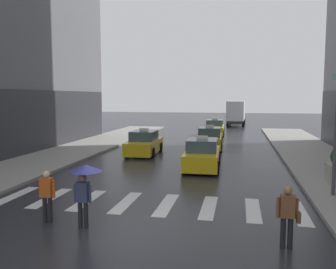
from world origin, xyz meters
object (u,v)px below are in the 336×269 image
object	(u,v)px
taxi_lead	(202,155)
pedestrian_plain_coat	(47,193)
pedestrian_with_umbrella	(85,179)
taxi_third	(209,139)
pedestrian_with_handbag	(288,213)
taxi_second	(144,144)
taxi_fourth	(215,129)
box_truck	(236,112)

from	to	relation	value
taxi_lead	pedestrian_plain_coat	bearing A→B (deg)	-112.14
taxi_lead	pedestrian_with_umbrella	xyz separation A→B (m)	(-2.50, -9.83, 0.79)
taxi_third	pedestrian_plain_coat	bearing A→B (deg)	-102.00
pedestrian_with_handbag	taxi_third	bearing A→B (deg)	100.99
taxi_second	pedestrian_plain_coat	world-z (taller)	taxi_second
taxi_fourth	pedestrian_with_handbag	bearing A→B (deg)	-82.25
taxi_lead	pedestrian_with_handbag	distance (m)	10.62
taxi_second	pedestrian_with_umbrella	xyz separation A→B (m)	(1.89, -13.92, 0.79)
taxi_second	pedestrian_plain_coat	distance (m)	13.66
taxi_third	taxi_fourth	bearing A→B (deg)	91.41
taxi_second	pedestrian_with_handbag	size ratio (longest dim) A/B	2.78
taxi_second	taxi_third	xyz separation A→B (m)	(4.17, 3.61, 0.00)
taxi_second	pedestrian_with_umbrella	bearing A→B (deg)	-82.25
taxi_lead	taxi_second	bearing A→B (deg)	137.06
box_truck	taxi_lead	bearing A→B (deg)	-93.00
taxi_second	pedestrian_plain_coat	size ratio (longest dim) A/B	2.78
taxi_fourth	taxi_lead	bearing A→B (deg)	-88.48
box_truck	pedestrian_plain_coat	bearing A→B (deg)	-97.88
taxi_fourth	pedestrian_with_umbrella	size ratio (longest dim) A/B	2.36
box_truck	pedestrian_with_handbag	size ratio (longest dim) A/B	4.62
box_truck	pedestrian_with_handbag	xyz separation A→B (m)	(1.67, -39.96, -0.92)
taxi_lead	taxi_third	bearing A→B (deg)	91.65
taxi_third	pedestrian_with_handbag	distance (m)	18.15
pedestrian_plain_coat	pedestrian_with_umbrella	bearing A→B (deg)	-11.18
taxi_second	pedestrian_with_umbrella	world-z (taller)	pedestrian_with_umbrella
taxi_fourth	box_truck	bearing A→B (deg)	81.11
pedestrian_plain_coat	taxi_lead	bearing A→B (deg)	67.86
taxi_second	pedestrian_with_handbag	world-z (taller)	taxi_second
pedestrian_with_umbrella	box_truck	bearing A→B (deg)	84.15
taxi_lead	pedestrian_with_umbrella	world-z (taller)	pedestrian_with_umbrella
taxi_third	taxi_fourth	distance (m)	9.27
taxi_third	box_truck	xyz separation A→B (m)	(1.79, 22.14, 1.13)
taxi_second	taxi_fourth	world-z (taller)	same
taxi_lead	pedestrian_with_umbrella	size ratio (longest dim) A/B	2.36
taxi_lead	box_truck	xyz separation A→B (m)	(1.57, 29.84, 1.13)
taxi_third	pedestrian_with_handbag	xyz separation A→B (m)	(3.46, -17.81, 0.21)
taxi_second	pedestrian_with_handbag	distance (m)	16.12
pedestrian_with_handbag	taxi_second	bearing A→B (deg)	118.24
pedestrian_with_handbag	pedestrian_plain_coat	xyz separation A→B (m)	(-7.13, 0.56, 0.01)
taxi_lead	pedestrian_with_handbag	world-z (taller)	taxi_lead
pedestrian_with_handbag	pedestrian_plain_coat	bearing A→B (deg)	175.52
box_truck	pedestrian_with_umbrella	world-z (taller)	box_truck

